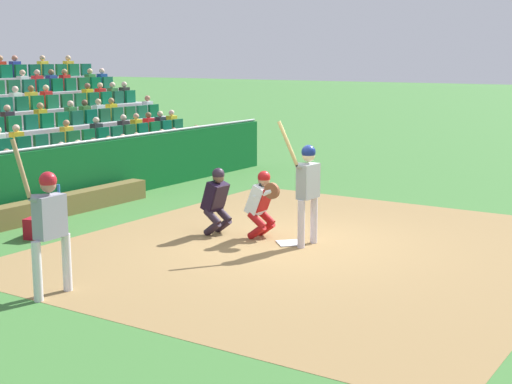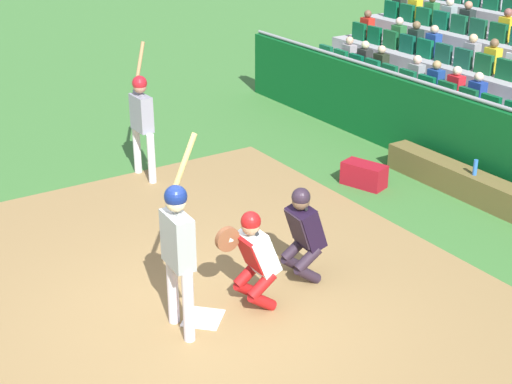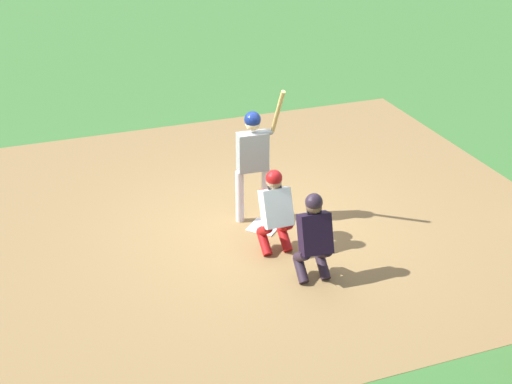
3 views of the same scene
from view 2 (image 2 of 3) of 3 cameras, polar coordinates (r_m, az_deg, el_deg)
name	(u,v)px [view 2 (image 2 of 3)]	position (r m, az deg, el deg)	size (l,w,h in m)	color
ground_plane	(203,319)	(8.98, -4.05, -9.66)	(160.00, 160.00, 0.00)	#3B7132
infield_dirt_patch	(165,332)	(8.80, -6.94, -10.56)	(9.37, 8.33, 0.01)	olive
home_plate_marker	(203,318)	(8.98, -4.05, -9.57)	(0.44, 0.44, 0.02)	white
batter_at_plate	(178,242)	(8.24, -5.97, -3.84)	(0.63, 0.58, 2.25)	silver
catcher_crouching	(253,254)	(8.85, -0.20, -4.73)	(0.46, 0.71, 1.30)	#A81415
home_plate_umpire	(303,230)	(9.45, 3.61, -2.89)	(0.48, 0.48, 1.31)	#291D2A
dugout_bench	(493,195)	(12.20, 17.65, -0.22)	(4.39, 0.40, 0.44)	brown
water_bottle_on_bench	(475,167)	(12.26, 16.38, 1.81)	(0.07, 0.07, 0.25)	blue
equipment_duffel_bag	(364,175)	(12.59, 8.24, 1.31)	(0.72, 0.36, 0.39)	maroon
on_deck_batter	(142,115)	(12.64, -8.72, 5.83)	(0.72, 0.42, 2.26)	silver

